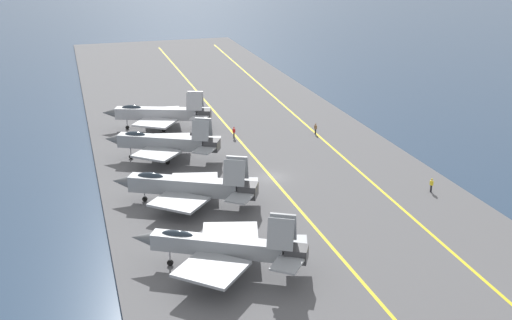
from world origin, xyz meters
TOP-DOWN VIEW (x-y plane):
  - ground_plane at (0.00, 0.00)m, footprint 2000.00×2000.00m
  - carrier_deck at (0.00, 0.00)m, footprint 215.96×43.27m
  - deck_stripe_foul_line at (0.00, -11.90)m, footprint 194.28×6.71m
  - deck_stripe_centerline at (0.00, 0.00)m, footprint 194.37×0.36m
  - parked_jet_nearest at (-21.50, 11.84)m, footprint 13.12×16.61m
  - parked_jet_second at (-5.39, 12.15)m, footprint 12.72×17.15m
  - parked_jet_third at (10.09, 12.34)m, footprint 12.38×16.17m
  - parked_jet_fourth at (24.60, 10.85)m, footprint 12.27×17.36m
  - crew_red_vest at (17.11, 0.49)m, footprint 0.44×0.46m
  - crew_yellow_vest at (-10.23, -17.25)m, footprint 0.46×0.42m
  - crew_brown_vest at (15.38, -12.22)m, footprint 0.45×0.38m

SIDE VIEW (x-z plane):
  - ground_plane at x=0.00m, z-range 0.00..0.00m
  - carrier_deck at x=0.00m, z-range 0.00..0.40m
  - deck_stripe_foul_line at x=0.00m, z-range 0.40..0.41m
  - deck_stripe_centerline at x=0.00m, z-range 0.40..0.41m
  - crew_brown_vest at x=15.38m, z-range 0.48..2.21m
  - crew_red_vest at x=17.11m, z-range 0.49..2.25m
  - crew_yellow_vest at x=-10.23m, z-range 0.49..2.26m
  - parked_jet_second at x=-5.39m, z-range -0.34..5.86m
  - parked_jet_nearest at x=-21.50m, z-range -0.12..6.20m
  - parked_jet_fourth at x=24.60m, z-range -0.04..6.21m
  - parked_jet_third at x=10.09m, z-range -0.05..6.28m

